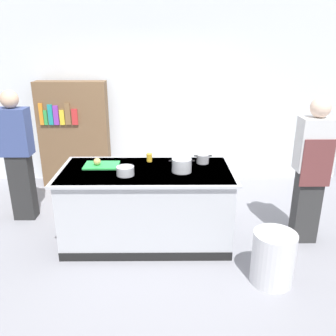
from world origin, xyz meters
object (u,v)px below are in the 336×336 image
sauce_pan (203,159)px  juice_cup (149,158)px  bookshelf (74,135)px  person_chef (312,169)px  trash_bin (273,258)px  onion (97,162)px  person_guest (18,154)px  stock_pot (182,165)px  mixing_bowl (125,171)px

sauce_pan → juice_cup: sauce_pan is taller
sauce_pan → bookshelf: bearing=140.8°
juice_cup → person_chef: size_ratio=0.06×
juice_cup → trash_bin: bearing=-41.4°
onion → person_guest: person_guest is taller
trash_bin → bookshelf: size_ratio=0.32×
stock_pot → sauce_pan: stock_pot is taller
sauce_pan → trash_bin: (0.61, -1.04, -0.68)m
person_chef → bookshelf: 3.62m
juice_cup → person_chef: bearing=-9.7°
onion → stock_pot: 0.99m
onion → person_chef: bearing=-3.1°
person_chef → stock_pot: bearing=72.3°
stock_pot → bookshelf: bookshelf is taller
person_chef → person_guest: size_ratio=1.00×
juice_cup → bookshelf: 1.97m
juice_cup → sauce_pan: bearing=-5.8°
trash_bin → person_guest: size_ratio=0.32×
stock_pot → mixing_bowl: 0.63m
trash_bin → bookshelf: bookshelf is taller
sauce_pan → bookshelf: bookshelf is taller
stock_pot → onion: bearing=170.0°
sauce_pan → person_chef: (1.21, -0.25, -0.04)m
onion → juice_cup: size_ratio=0.85×
stock_pot → person_chef: person_chef is taller
person_chef → onion: bearing=67.7°
onion → mixing_bowl: (0.36, -0.28, -0.01)m
sauce_pan → person_guest: bearing=171.5°
sauce_pan → person_chef: bearing=-11.8°
onion → person_chef: 2.45m
juice_cup → trash_bin: juice_cup is taller
person_guest → bookshelf: (0.43, 1.21, -0.06)m
trash_bin → mixing_bowl: bearing=156.7°
mixing_bowl → sauce_pan: bearing=24.1°
onion → sauce_pan: same height
sauce_pan → juice_cup: 0.65m
onion → bookshelf: bearing=112.1°
trash_bin → person_guest: person_guest is taller
sauce_pan → mixing_bowl: 0.97m
trash_bin → person_guest: 3.33m
stock_pot → person_guest: 2.18m
trash_bin → person_chef: (0.60, 0.79, 0.64)m
onion → juice_cup: (0.60, 0.18, -0.01)m
sauce_pan → trash_bin: size_ratio=0.39×
sauce_pan → mixing_bowl: (-0.88, -0.40, -0.00)m
stock_pot → person_chef: 1.48m
stock_pot → mixing_bowl: stock_pot is taller
stock_pot → person_guest: size_ratio=0.17×
stock_pot → juice_cup: 0.52m
onion → bookshelf: (-0.68, 1.68, -0.11)m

